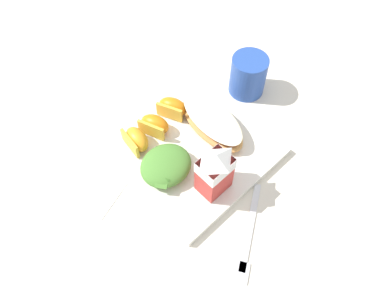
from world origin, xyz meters
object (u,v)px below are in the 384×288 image
at_px(orange_wedge_front, 172,107).
at_px(paper_napkin, 95,184).
at_px(milk_carton, 215,171).
at_px(green_salad_pile, 166,165).
at_px(orange_wedge_middle, 155,125).
at_px(cheesy_pizza_bread, 212,122).
at_px(drinking_blue_cup, 248,75).
at_px(white_plate, 192,149).
at_px(orange_wedge_rear, 136,140).
at_px(metal_fork, 248,238).

bearing_deg(orange_wedge_front, paper_napkin, 4.22).
height_order(milk_carton, paper_napkin, milk_carton).
bearing_deg(milk_carton, green_salad_pile, -64.22).
distance_m(orange_wedge_middle, paper_napkin, 0.16).
xyz_separation_m(cheesy_pizza_bread, drinking_blue_cup, (-0.14, -0.03, 0.01)).
bearing_deg(drinking_blue_cup, green_salad_pile, 8.82).
bearing_deg(orange_wedge_front, white_plate, 72.13).
distance_m(cheesy_pizza_bread, milk_carton, 0.14).
bearing_deg(orange_wedge_rear, cheesy_pizza_bread, 153.44).
xyz_separation_m(orange_wedge_front, paper_napkin, (0.22, 0.02, -0.03)).
height_order(white_plate, cheesy_pizza_bread, cheesy_pizza_bread).
distance_m(white_plate, drinking_blue_cup, 0.21).
height_order(orange_wedge_front, paper_napkin, orange_wedge_front).
distance_m(white_plate, metal_fork, 0.21).
bearing_deg(orange_wedge_middle, drinking_blue_cup, 169.29).
relative_size(white_plate, orange_wedge_middle, 4.07).
bearing_deg(orange_wedge_middle, paper_napkin, 2.32).
bearing_deg(metal_fork, green_salad_pile, -84.74).
bearing_deg(orange_wedge_front, drinking_blue_cup, 163.09).
distance_m(cheesy_pizza_bread, metal_fork, 0.24).
bearing_deg(paper_napkin, metal_fork, 115.55).
distance_m(green_salad_pile, orange_wedge_front, 0.14).
relative_size(paper_napkin, drinking_blue_cup, 1.21).
relative_size(orange_wedge_front, paper_napkin, 0.63).
xyz_separation_m(orange_wedge_middle, drinking_blue_cup, (-0.23, 0.04, 0.01)).
relative_size(white_plate, drinking_blue_cup, 3.07).
bearing_deg(orange_wedge_front, green_salad_pile, 43.28).
bearing_deg(paper_napkin, drinking_blue_cup, 174.54).
distance_m(orange_wedge_front, drinking_blue_cup, 0.18).
xyz_separation_m(milk_carton, orange_wedge_middle, (-0.00, -0.17, -0.04)).
height_order(milk_carton, orange_wedge_rear, milk_carton).
xyz_separation_m(green_salad_pile, paper_napkin, (0.11, -0.08, -0.03)).
xyz_separation_m(green_salad_pile, orange_wedge_middle, (-0.05, -0.09, -0.00)).
bearing_deg(orange_wedge_rear, green_salad_pile, 92.31).
relative_size(green_salad_pile, metal_fork, 0.59).
height_order(cheesy_pizza_bread, orange_wedge_rear, orange_wedge_rear).
xyz_separation_m(cheesy_pizza_bread, orange_wedge_front, (0.03, -0.08, 0.00)).
height_order(green_salad_pile, paper_napkin, green_salad_pile).
distance_m(white_plate, green_salad_pile, 0.08).
xyz_separation_m(paper_napkin, drinking_blue_cup, (-0.39, 0.04, 0.04)).
bearing_deg(orange_wedge_middle, cheesy_pizza_bread, 141.26).
bearing_deg(orange_wedge_front, milk_carton, 71.31).
distance_m(white_plate, cheesy_pizza_bread, 0.07).
bearing_deg(orange_wedge_middle, metal_fork, 84.31).
bearing_deg(metal_fork, orange_wedge_front, -106.20).
xyz_separation_m(green_salad_pile, orange_wedge_front, (-0.10, -0.10, -0.00)).
bearing_deg(orange_wedge_rear, orange_wedge_front, -173.36).
bearing_deg(orange_wedge_rear, milk_carton, 104.72).
height_order(cheesy_pizza_bread, metal_fork, cheesy_pizza_bread).
distance_m(milk_carton, drinking_blue_cup, 0.27).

